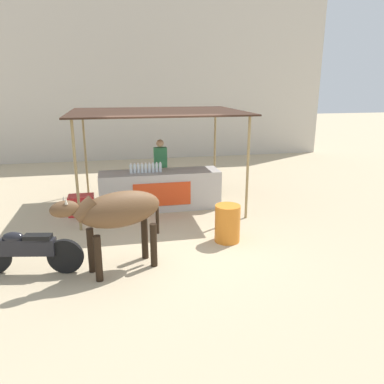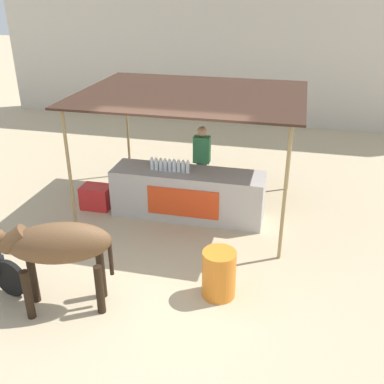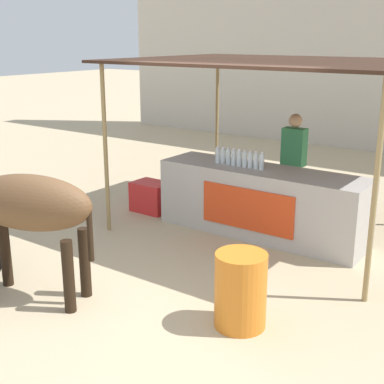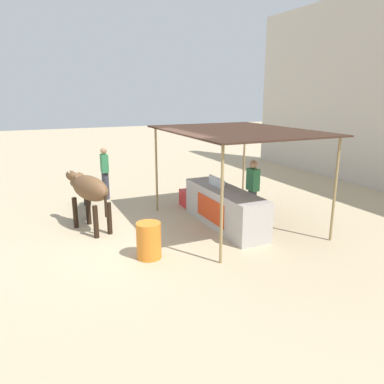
{
  "view_description": "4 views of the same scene",
  "coord_description": "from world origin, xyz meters",
  "px_view_note": "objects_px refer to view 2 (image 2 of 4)",
  "views": [
    {
      "loc": [
        -1.07,
        -6.88,
        3.07
      ],
      "look_at": [
        0.5,
        0.65,
        0.84
      ],
      "focal_mm": 35.0,
      "sensor_mm": 36.0,
      "label": 1
    },
    {
      "loc": [
        1.94,
        -5.6,
        4.34
      ],
      "look_at": [
        0.35,
        1.1,
        1.07
      ],
      "focal_mm": 42.0,
      "sensor_mm": 36.0,
      "label": 2
    },
    {
      "loc": [
        3.4,
        -4.23,
        2.74
      ],
      "look_at": [
        -0.21,
        0.81,
        0.92
      ],
      "focal_mm": 50.0,
      "sensor_mm": 36.0,
      "label": 3
    },
    {
      "loc": [
        7.9,
        -2.31,
        3.28
      ],
      "look_at": [
        0.36,
        1.13,
        1.09
      ],
      "focal_mm": 35.0,
      "sensor_mm": 36.0,
      "label": 4
    }
  ],
  "objects_px": {
    "vendor_behind_counter": "(202,163)",
    "water_barrel": "(219,274)",
    "cow": "(55,246)",
    "stall_counter": "(188,194)",
    "cooler_box": "(97,197)"
  },
  "relations": [
    {
      "from": "water_barrel",
      "to": "cow",
      "type": "xyz_separation_m",
      "value": [
        -2.15,
        -0.79,
        0.66
      ]
    },
    {
      "from": "vendor_behind_counter",
      "to": "water_barrel",
      "type": "xyz_separation_m",
      "value": [
        0.94,
        -3.11,
        -0.47
      ]
    },
    {
      "from": "stall_counter",
      "to": "cow",
      "type": "height_order",
      "value": "cow"
    },
    {
      "from": "stall_counter",
      "to": "cooler_box",
      "type": "height_order",
      "value": "stall_counter"
    },
    {
      "from": "water_barrel",
      "to": "vendor_behind_counter",
      "type": "bearing_deg",
      "value": 106.9
    },
    {
      "from": "vendor_behind_counter",
      "to": "cow",
      "type": "distance_m",
      "value": 4.08
    },
    {
      "from": "cow",
      "to": "water_barrel",
      "type": "bearing_deg",
      "value": 20.17
    },
    {
      "from": "vendor_behind_counter",
      "to": "water_barrel",
      "type": "relative_size",
      "value": 2.19
    },
    {
      "from": "water_barrel",
      "to": "cow",
      "type": "height_order",
      "value": "cow"
    },
    {
      "from": "vendor_behind_counter",
      "to": "cow",
      "type": "xyz_separation_m",
      "value": [
        -1.21,
        -3.9,
        0.18
      ]
    },
    {
      "from": "vendor_behind_counter",
      "to": "water_barrel",
      "type": "distance_m",
      "value": 3.28
    },
    {
      "from": "cow",
      "to": "vendor_behind_counter",
      "type": "bearing_deg",
      "value": 72.79
    },
    {
      "from": "stall_counter",
      "to": "vendor_behind_counter",
      "type": "height_order",
      "value": "vendor_behind_counter"
    },
    {
      "from": "vendor_behind_counter",
      "to": "cooler_box",
      "type": "xyz_separation_m",
      "value": [
        -2.05,
        -0.85,
        -0.61
      ]
    },
    {
      "from": "vendor_behind_counter",
      "to": "stall_counter",
      "type": "bearing_deg",
      "value": -98.57
    }
  ]
}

